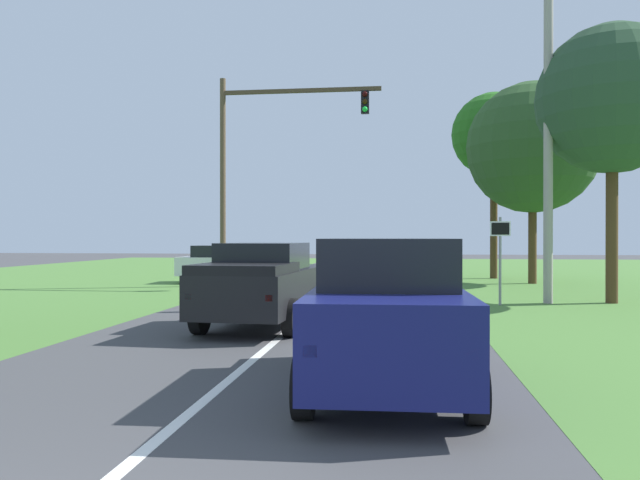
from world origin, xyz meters
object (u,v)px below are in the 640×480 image
red_suv_near (387,310)px  keep_moving_sign (500,249)px  extra_tree_1 (494,135)px  utility_pole_right (548,136)px  traffic_light (260,152)px  crossing_suv_far (230,263)px  pickup_truck_lead (265,283)px  extra_tree_2 (612,100)px  oak_tree_right (533,148)px

red_suv_near → keep_moving_sign: keep_moving_sign is taller
red_suv_near → extra_tree_1: 24.51m
utility_pole_right → keep_moving_sign: bearing=-154.1°
traffic_light → extra_tree_1: 12.30m
traffic_light → extra_tree_1: size_ratio=0.94×
keep_moving_sign → crossing_suv_far: keep_moving_sign is taller
keep_moving_sign → extra_tree_1: size_ratio=0.29×
traffic_light → keep_moving_sign: (8.74, -6.06, -3.90)m
red_suv_near → extra_tree_1: (4.79, 23.27, 6.02)m
traffic_light → keep_moving_sign: size_ratio=3.26×
pickup_truck_lead → crossing_suv_far: pickup_truck_lead is taller
utility_pole_right → extra_tree_2: bearing=9.7°
traffic_light → utility_pole_right: utility_pole_right is taller
traffic_light → extra_tree_2: 13.26m
red_suv_near → traffic_light: traffic_light is taller
crossing_suv_far → extra_tree_1: extra_tree_1 is taller
keep_moving_sign → utility_pole_right: size_ratio=0.26×
pickup_truck_lead → oak_tree_right: oak_tree_right is taller
utility_pole_right → traffic_light: bearing=152.7°
red_suv_near → extra_tree_1: extra_tree_1 is taller
oak_tree_right → extra_tree_1: bearing=109.9°
utility_pole_right → extra_tree_1: size_ratio=1.12×
oak_tree_right → extra_tree_2: (0.72, -8.13, 0.32)m
oak_tree_right → crossing_suv_far: 14.34m
pickup_truck_lead → red_suv_near: bearing=-63.0°
keep_moving_sign → utility_pole_right: bearing=25.9°
extra_tree_2 → utility_pole_right: bearing=-170.3°
oak_tree_right → extra_tree_1: size_ratio=0.96×
crossing_suv_far → utility_pole_right: (12.08, -7.19, 4.27)m
red_suv_near → oak_tree_right: oak_tree_right is taller
red_suv_near → keep_moving_sign: 11.24m
extra_tree_1 → oak_tree_right: bearing=-70.1°
pickup_truck_lead → extra_tree_2: bearing=32.3°
extra_tree_2 → extra_tree_1: bearing=99.5°
crossing_suv_far → extra_tree_2: (14.06, -6.85, 5.41)m
traffic_light → oak_tree_right: 11.99m
oak_tree_right → extra_tree_1: extra_tree_1 is taller
pickup_truck_lead → extra_tree_2: extra_tree_2 is taller
extra_tree_1 → crossing_suv_far: bearing=-159.5°
keep_moving_sign → crossing_suv_far: bearing=142.9°
utility_pole_right → extra_tree_2: size_ratio=1.20×
extra_tree_1 → extra_tree_2: (1.90, -11.41, -0.78)m
keep_moving_sign → pickup_truck_lead: bearing=-140.7°
keep_moving_sign → red_suv_near: bearing=-106.3°
extra_tree_1 → extra_tree_2: 11.59m
red_suv_near → keep_moving_sign: (3.16, 10.77, 0.63)m
red_suv_near → utility_pole_right: bearing=67.8°
red_suv_near → extra_tree_2: 14.60m
pickup_truck_lead → traffic_light: 12.25m
crossing_suv_far → extra_tree_2: size_ratio=0.53×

